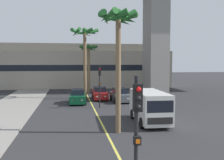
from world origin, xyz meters
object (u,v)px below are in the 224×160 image
at_px(palm_tree_mid_median, 85,42).
at_px(palm_tree_far_median, 88,55).
at_px(car_queue_third, 120,95).
at_px(delivery_van, 150,106).
at_px(car_queue_second, 78,97).
at_px(car_queue_front, 100,94).
at_px(traffic_light_median_near, 137,129).
at_px(traffic_light_median_far, 100,81).
at_px(palm_tree_near_median, 119,30).

distance_m(palm_tree_mid_median, palm_tree_far_median, 7.37).
xyz_separation_m(car_queue_third, delivery_van, (0.21, -10.78, 0.57)).
distance_m(car_queue_second, car_queue_third, 4.87).
bearing_deg(delivery_van, palm_tree_mid_median, 106.45).
xyz_separation_m(car_queue_front, car_queue_second, (-2.75, -2.68, 0.00)).
relative_size(delivery_van, palm_tree_mid_median, 0.61).
height_order(car_queue_second, palm_tree_mid_median, palm_tree_mid_median).
bearing_deg(car_queue_front, palm_tree_far_median, 95.95).
bearing_deg(delivery_van, traffic_light_median_near, -108.83).
height_order(car_queue_front, palm_tree_far_median, palm_tree_far_median).
relative_size(traffic_light_median_far, palm_tree_far_median, 0.58).
relative_size(car_queue_front, traffic_light_median_far, 0.99).
xyz_separation_m(palm_tree_mid_median, palm_tree_far_median, (0.91, 7.16, -1.45)).
xyz_separation_m(car_queue_front, car_queue_third, (2.10, -2.15, 0.00)).
bearing_deg(palm_tree_far_median, car_queue_third, -73.79).
distance_m(car_queue_front, traffic_light_median_near, 24.91).
height_order(car_queue_second, car_queue_third, same).
xyz_separation_m(delivery_van, traffic_light_median_far, (-2.98, 6.94, 1.43)).
bearing_deg(delivery_van, palm_tree_far_median, 98.53).
distance_m(car_queue_third, traffic_light_median_near, 23.02).
height_order(traffic_light_median_far, palm_tree_near_median, palm_tree_near_median).
xyz_separation_m(car_queue_second, palm_tree_far_median, (1.93, 10.55, 4.88)).
relative_size(car_queue_second, traffic_light_median_far, 0.99).
relative_size(car_queue_second, delivery_van, 0.79).
relative_size(car_queue_second, palm_tree_far_median, 0.58).
bearing_deg(car_queue_front, traffic_light_median_near, -94.01).
xyz_separation_m(car_queue_second, palm_tree_mid_median, (1.02, 3.39, 6.32)).
bearing_deg(car_queue_front, palm_tree_mid_median, 157.61).
bearing_deg(palm_tree_mid_median, traffic_light_median_far, -81.09).
xyz_separation_m(car_queue_second, car_queue_third, (4.84, 0.52, 0.00)).
bearing_deg(car_queue_front, delivery_van, -79.91).
xyz_separation_m(delivery_van, palm_tree_mid_median, (-4.03, 13.64, 5.76)).
relative_size(traffic_light_median_near, palm_tree_near_median, 0.53).
bearing_deg(palm_tree_near_median, car_queue_second, 100.14).
height_order(delivery_van, traffic_light_median_far, traffic_light_median_far).
bearing_deg(traffic_light_median_far, palm_tree_far_median, 90.59).
distance_m(car_queue_third, palm_tree_far_median, 11.53).
distance_m(car_queue_front, palm_tree_mid_median, 6.59).
distance_m(traffic_light_median_near, traffic_light_median_far, 18.81).
relative_size(car_queue_second, traffic_light_median_near, 0.99).
bearing_deg(traffic_light_median_near, palm_tree_far_median, 88.39).
xyz_separation_m(palm_tree_near_median, palm_tree_far_median, (-0.33, 23.14, -1.00)).
height_order(car_queue_third, traffic_light_median_far, traffic_light_median_far).
height_order(traffic_light_median_near, palm_tree_far_median, palm_tree_far_median).
height_order(traffic_light_median_near, traffic_light_median_far, same).
distance_m(traffic_light_median_far, palm_tree_near_median, 10.06).
relative_size(car_queue_third, delivery_van, 0.78).
xyz_separation_m(palm_tree_near_median, palm_tree_mid_median, (-1.23, 15.97, 0.45)).
bearing_deg(palm_tree_far_median, traffic_light_median_near, -91.61).
bearing_deg(palm_tree_near_median, traffic_light_median_near, -97.44).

